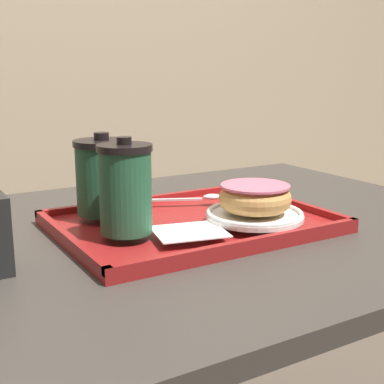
% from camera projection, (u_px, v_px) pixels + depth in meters
% --- Properties ---
extents(wall_behind, '(8.00, 0.05, 2.40)m').
position_uv_depth(wall_behind, '(23.00, 4.00, 1.76)').
color(wall_behind, tan).
rests_on(wall_behind, ground_plane).
extents(cafe_table, '(1.10, 0.82, 0.72)m').
position_uv_depth(cafe_table, '(194.00, 303.00, 0.98)').
color(cafe_table, '#38332D').
rests_on(cafe_table, ground_plane).
extents(serving_tray, '(0.45, 0.33, 0.02)m').
position_uv_depth(serving_tray, '(192.00, 224.00, 0.93)').
color(serving_tray, maroon).
rests_on(serving_tray, cafe_table).
extents(napkin_paper, '(0.13, 0.11, 0.00)m').
position_uv_depth(napkin_paper, '(189.00, 232.00, 0.82)').
color(napkin_paper, white).
rests_on(napkin_paper, serving_tray).
extents(coffee_cup_front, '(0.08, 0.08, 0.15)m').
position_uv_depth(coffee_cup_front, '(125.00, 188.00, 0.81)').
color(coffee_cup_front, '#235638').
rests_on(coffee_cup_front, serving_tray).
extents(coffee_cup_rear, '(0.10, 0.10, 0.14)m').
position_uv_depth(coffee_cup_rear, '(103.00, 176.00, 0.92)').
color(coffee_cup_rear, '#235638').
rests_on(coffee_cup_rear, serving_tray).
extents(plate_with_chocolate_donut, '(0.16, 0.16, 0.01)m').
position_uv_depth(plate_with_chocolate_donut, '(255.00, 214.00, 0.90)').
color(plate_with_chocolate_donut, white).
rests_on(plate_with_chocolate_donut, serving_tray).
extents(donut_chocolate_glazed, '(0.12, 0.12, 0.04)m').
position_uv_depth(donut_chocolate_glazed, '(255.00, 197.00, 0.89)').
color(donut_chocolate_glazed, tan).
rests_on(donut_chocolate_glazed, plate_with_chocolate_donut).
extents(spoon, '(0.15, 0.08, 0.01)m').
position_uv_depth(spoon, '(199.00, 198.00, 1.02)').
color(spoon, silver).
rests_on(spoon, serving_tray).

